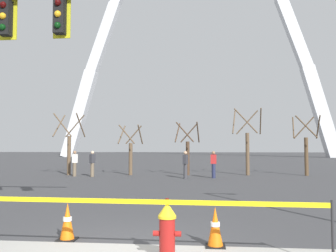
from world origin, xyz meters
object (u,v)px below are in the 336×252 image
monument_arch (196,41)px  pedestrian_standing_center (92,163)px  fire_hydrant (167,231)px  traffic_cone_mid_sidewalk (67,222)px  traffic_cone_by_hydrant (215,227)px  pedestrian_walking_left (214,164)px  pedestrian_near_trees (185,164)px  pedestrian_walking_right (75,163)px

monument_arch → pedestrian_standing_center: size_ratio=31.49×
fire_hydrant → traffic_cone_mid_sidewalk: size_ratio=1.36×
fire_hydrant → monument_arch: bearing=90.7°
fire_hydrant → traffic_cone_by_hydrant: fire_hydrant is taller
traffic_cone_by_hydrant → pedestrian_standing_center: bearing=115.1°
traffic_cone_by_hydrant → fire_hydrant: bearing=-133.7°
traffic_cone_by_hydrant → traffic_cone_mid_sidewalk: 2.89m
pedestrian_walking_left → pedestrian_standing_center: bearing=178.0°
monument_arch → traffic_cone_mid_sidewalk: bearing=-91.3°
pedestrian_walking_left → pedestrian_near_trees: bearing=-165.1°
traffic_cone_mid_sidewalk → pedestrian_walking_right: 15.99m
traffic_cone_by_hydrant → pedestrian_standing_center: 16.65m
traffic_cone_by_hydrant → pedestrian_walking_left: pedestrian_walking_left is taller
fire_hydrant → pedestrian_walking_right: bearing=114.8°
traffic_cone_mid_sidewalk → pedestrian_standing_center: bearing=105.7°
fire_hydrant → traffic_cone_mid_sidewalk: (-2.08, 1.04, -0.11)m
traffic_cone_mid_sidewalk → pedestrian_near_trees: size_ratio=0.46×
fire_hydrant → monument_arch: 63.28m
pedestrian_standing_center → pedestrian_near_trees: size_ratio=1.00×
traffic_cone_mid_sidewalk → traffic_cone_by_hydrant: bearing=-3.9°
pedestrian_near_trees → traffic_cone_by_hydrant: bearing=-84.9°
fire_hydrant → monument_arch: size_ratio=0.02×
traffic_cone_by_hydrant → pedestrian_walking_right: 17.35m
traffic_cone_mid_sidewalk → pedestrian_walking_left: bearing=77.5°
traffic_cone_mid_sidewalk → monument_arch: (1.31, 58.71, 20.95)m
monument_arch → pedestrian_walking_right: monument_arch is taller
pedestrian_walking_left → monument_arch: bearing=92.5°
pedestrian_walking_right → pedestrian_near_trees: size_ratio=1.00×
pedestrian_walking_left → pedestrian_walking_right: (-8.60, 0.45, 0.00)m
pedestrian_near_trees → traffic_cone_mid_sidewalk: bearing=-96.4°
traffic_cone_by_hydrant → pedestrian_walking_left: 14.82m
pedestrian_walking_left → pedestrian_walking_right: size_ratio=1.00×
pedestrian_standing_center → pedestrian_walking_right: size_ratio=1.00×
traffic_cone_mid_sidewalk → pedestrian_walking_right: bearing=109.6°
monument_arch → fire_hydrant: bearing=-89.3°
monument_arch → pedestrian_walking_right: size_ratio=31.49×
pedestrian_standing_center → pedestrian_near_trees: bearing=-6.9°
pedestrian_walking_right → pedestrian_near_trees: 7.02m
pedestrian_walking_left → pedestrian_walking_right: bearing=177.0°
traffic_cone_mid_sidewalk → pedestrian_standing_center: pedestrian_standing_center is taller
traffic_cone_by_hydrant → pedestrian_walking_right: pedestrian_walking_right is taller
traffic_cone_by_hydrant → traffic_cone_mid_sidewalk: same height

